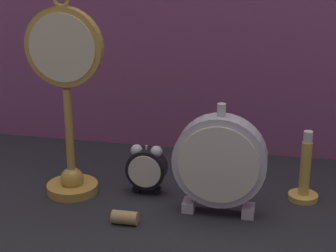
{
  "coord_description": "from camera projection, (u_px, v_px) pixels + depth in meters",
  "views": [
    {
      "loc": [
        0.19,
        -0.81,
        0.44
      ],
      "look_at": [
        0.0,
        0.08,
        0.13
      ],
      "focal_mm": 60.0,
      "sensor_mm": 36.0,
      "label": 1
    }
  ],
  "objects": [
    {
      "name": "mantel_clock_silver",
      "position": [
        220.0,
        162.0,
        0.91
      ],
      "size": [
        0.15,
        0.04,
        0.19
      ],
      "color": "silver",
      "rests_on": "ground_plane"
    },
    {
      "name": "brass_candlestick",
      "position": [
        304.0,
        178.0,
        0.98
      ],
      "size": [
        0.05,
        0.05,
        0.13
      ],
      "color": "gold",
      "rests_on": "ground_plane"
    },
    {
      "name": "pocket_watch_on_stand",
      "position": [
        67.0,
        100.0,
        0.96
      ],
      "size": [
        0.13,
        0.09,
        0.36
      ],
      "color": "gold",
      "rests_on": "ground_plane"
    },
    {
      "name": "wine_cork",
      "position": [
        125.0,
        218.0,
        0.9
      ],
      "size": [
        0.04,
        0.02,
        0.02
      ],
      "primitive_type": "cylinder",
      "rotation": [
        0.0,
        1.57,
        0.0
      ],
      "color": "tan",
      "rests_on": "ground_plane"
    },
    {
      "name": "alarm_clock_twin_bell",
      "position": [
        147.0,
        167.0,
        1.0
      ],
      "size": [
        0.07,
        0.03,
        0.09
      ],
      "color": "black",
      "rests_on": "ground_plane"
    },
    {
      "name": "ground_plane",
      "position": [
        158.0,
        217.0,
        0.93
      ],
      "size": [
        4.0,
        4.0,
        0.0
      ],
      "primitive_type": "plane",
      "color": "#232328"
    }
  ]
}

